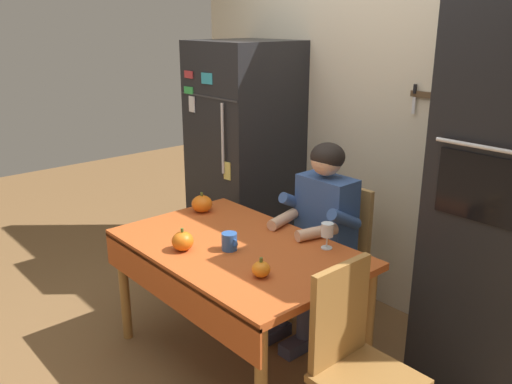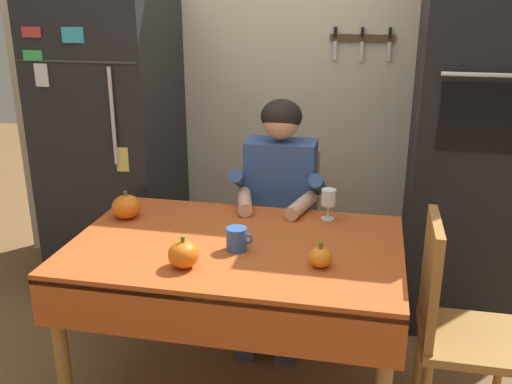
# 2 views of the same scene
# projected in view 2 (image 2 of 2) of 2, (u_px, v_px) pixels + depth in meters

# --- Properties ---
(back_wall_assembly) EXTENTS (3.70, 0.13, 2.60)m
(back_wall_assembly) POSITION_uv_depth(u_px,v_px,m) (293.00, 72.00, 3.40)
(back_wall_assembly) COLOR beige
(back_wall_assembly) RESTS_ON ground
(refrigerator) EXTENTS (0.68, 0.71, 1.80)m
(refrigerator) POSITION_uv_depth(u_px,v_px,m) (113.00, 145.00, 3.36)
(refrigerator) COLOR black
(refrigerator) RESTS_ON ground
(wall_oven) EXTENTS (0.60, 0.64, 2.10)m
(wall_oven) POSITION_uv_depth(u_px,v_px,m) (473.00, 135.00, 2.96)
(wall_oven) COLOR black
(wall_oven) RESTS_ON ground
(dining_table) EXTENTS (1.40, 0.90, 0.74)m
(dining_table) POSITION_uv_depth(u_px,v_px,m) (235.00, 263.00, 2.44)
(dining_table) COLOR #9E6B33
(dining_table) RESTS_ON ground
(chair_behind_person) EXTENTS (0.40, 0.40, 0.93)m
(chair_behind_person) POSITION_uv_depth(u_px,v_px,m) (283.00, 226.00, 3.21)
(chair_behind_person) COLOR tan
(chair_behind_person) RESTS_ON ground
(seated_person) EXTENTS (0.47, 0.55, 1.25)m
(seated_person) POSITION_uv_depth(u_px,v_px,m) (278.00, 199.00, 2.96)
(seated_person) COLOR #38384C
(seated_person) RESTS_ON ground
(chair_right_side) EXTENTS (0.40, 0.40, 0.93)m
(chair_right_side) POSITION_uv_depth(u_px,v_px,m) (452.00, 320.00, 2.28)
(chair_right_side) COLOR #9E6B33
(chair_right_side) RESTS_ON ground
(coffee_mug) EXTENTS (0.11, 0.09, 0.10)m
(coffee_mug) POSITION_uv_depth(u_px,v_px,m) (237.00, 239.00, 2.35)
(coffee_mug) COLOR #2D569E
(coffee_mug) RESTS_ON dining_table
(wine_glass) EXTENTS (0.07, 0.07, 0.15)m
(wine_glass) POSITION_uv_depth(u_px,v_px,m) (329.00, 199.00, 2.65)
(wine_glass) COLOR white
(wine_glass) RESTS_ON dining_table
(pumpkin_large) EXTENTS (0.14, 0.14, 0.13)m
(pumpkin_large) POSITION_uv_depth(u_px,v_px,m) (126.00, 207.00, 2.69)
(pumpkin_large) COLOR orange
(pumpkin_large) RESTS_ON dining_table
(pumpkin_medium) EXTENTS (0.12, 0.12, 0.13)m
(pumpkin_medium) POSITION_uv_depth(u_px,v_px,m) (183.00, 254.00, 2.20)
(pumpkin_medium) COLOR orange
(pumpkin_medium) RESTS_ON dining_table
(pumpkin_small) EXTENTS (0.09, 0.09, 0.10)m
(pumpkin_small) POSITION_uv_depth(u_px,v_px,m) (320.00, 257.00, 2.21)
(pumpkin_small) COLOR orange
(pumpkin_small) RESTS_ON dining_table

